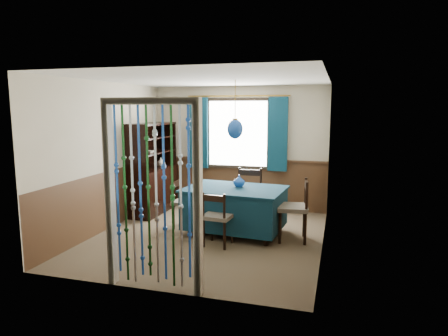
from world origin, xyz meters
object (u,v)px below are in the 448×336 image
(dining_table, at_px, (235,207))
(chair_right, at_px, (295,208))
(bowl_shelf, at_px, (149,152))
(vase_sideboard, at_px, (161,162))
(chair_near, at_px, (217,217))
(pendant_lamp, at_px, (235,129))
(chair_far, at_px, (248,194))
(chair_left, at_px, (184,202))
(vase_table, at_px, (239,181))
(sideboard, at_px, (153,182))

(dining_table, bearing_deg, chair_right, 0.82)
(bowl_shelf, bearing_deg, vase_sideboard, 90.00)
(chair_right, relative_size, bowl_shelf, 4.22)
(chair_near, bearing_deg, pendant_lamp, 86.67)
(chair_far, xyz_separation_m, chair_left, (-1.00, -0.63, -0.07))
(pendant_lamp, bearing_deg, vase_table, 71.37)
(dining_table, xyz_separation_m, sideboard, (-1.92, 0.91, 0.17))
(sideboard, distance_m, vase_sideboard, 0.45)
(dining_table, height_order, vase_sideboard, vase_sideboard)
(dining_table, height_order, chair_near, chair_near)
(bowl_shelf, bearing_deg, chair_left, -30.80)
(chair_far, distance_m, vase_sideboard, 2.03)
(vase_table, xyz_separation_m, vase_sideboard, (-1.90, 1.04, 0.13))
(pendant_lamp, bearing_deg, bowl_shelf, 160.88)
(chair_left, relative_size, chair_right, 0.87)
(pendant_lamp, height_order, vase_sideboard, pendant_lamp)
(bowl_shelf, bearing_deg, dining_table, -19.12)
(chair_left, distance_m, bowl_shelf, 1.34)
(sideboard, bearing_deg, pendant_lamp, -24.55)
(pendant_lamp, xyz_separation_m, bowl_shelf, (-1.86, 0.64, -0.49))
(chair_left, xyz_separation_m, sideboard, (-0.99, 0.82, 0.16))
(sideboard, relative_size, pendant_lamp, 1.92)
(pendant_lamp, bearing_deg, sideboard, 154.59)
(chair_near, relative_size, bowl_shelf, 3.64)
(vase_table, bearing_deg, vase_sideboard, 151.32)
(dining_table, height_order, bowl_shelf, bowl_shelf)
(chair_right, bearing_deg, bowl_shelf, 69.03)
(chair_far, xyz_separation_m, vase_sideboard, (-1.93, 0.44, 0.47))
(dining_table, xyz_separation_m, pendant_lamp, (-0.00, 0.00, 1.29))
(vase_table, bearing_deg, chair_right, -11.25)
(dining_table, distance_m, chair_far, 0.73)
(chair_near, relative_size, sideboard, 0.47)
(chair_right, bearing_deg, pendant_lamp, 79.09)
(bowl_shelf, bearing_deg, chair_far, 2.26)
(chair_right, height_order, bowl_shelf, bowl_shelf)
(pendant_lamp, bearing_deg, chair_right, -4.03)
(chair_right, height_order, sideboard, sideboard)
(chair_far, xyz_separation_m, pendant_lamp, (-0.07, -0.72, 1.22))
(chair_left, xyz_separation_m, vase_sideboard, (-0.93, 1.07, 0.54))
(chair_right, bearing_deg, chair_near, 111.37)
(vase_table, height_order, bowl_shelf, bowl_shelf)
(chair_right, distance_m, pendant_lamp, 1.57)
(sideboard, bearing_deg, dining_table, -24.55)
(chair_far, distance_m, chair_right, 1.21)
(chair_right, xyz_separation_m, sideboard, (-2.91, 0.98, 0.10))
(chair_right, bearing_deg, dining_table, 79.09)
(dining_table, xyz_separation_m, bowl_shelf, (-1.86, 0.64, 0.80))
(bowl_shelf, bearing_deg, sideboard, 102.70)
(chair_near, distance_m, sideboard, 2.40)
(dining_table, height_order, vase_table, vase_table)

